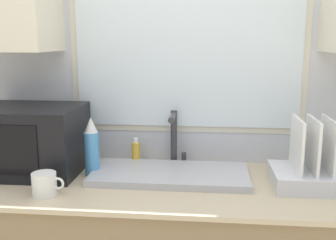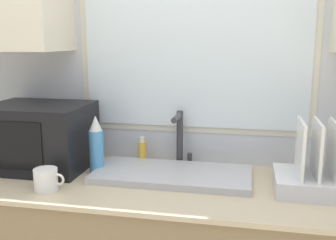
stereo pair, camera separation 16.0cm
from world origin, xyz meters
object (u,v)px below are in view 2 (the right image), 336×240
object	(u,v)px
soap_bottle	(142,152)
dish_rack	(315,176)
microwave	(39,136)
faucet	(180,134)
mug_near_sink	(46,180)
spray_bottle	(96,145)

from	to	relation	value
soap_bottle	dish_rack	bearing A→B (deg)	-15.91
microwave	soap_bottle	bearing A→B (deg)	18.34
microwave	soap_bottle	xyz separation A→B (m)	(0.46, 0.15, -0.09)
faucet	soap_bottle	world-z (taller)	faucet
faucet	microwave	bearing A→B (deg)	-167.01
soap_bottle	mug_near_sink	distance (m)	0.51
dish_rack	spray_bottle	distance (m)	0.95
dish_rack	soap_bottle	size ratio (longest dim) A/B	2.35
dish_rack	mug_near_sink	size ratio (longest dim) A/B	2.42
mug_near_sink	spray_bottle	bearing A→B (deg)	64.60
dish_rack	mug_near_sink	bearing A→B (deg)	-169.09
faucet	soap_bottle	bearing A→B (deg)	179.07
dish_rack	spray_bottle	world-z (taller)	dish_rack
faucet	spray_bottle	distance (m)	0.40
faucet	dish_rack	world-z (taller)	dish_rack
soap_bottle	mug_near_sink	xyz separation A→B (m)	(-0.29, -0.43, -0.01)
faucet	mug_near_sink	world-z (taller)	faucet
microwave	spray_bottle	size ratio (longest dim) A/B	1.74
faucet	mug_near_sink	size ratio (longest dim) A/B	2.07
spray_bottle	soap_bottle	bearing A→B (deg)	46.49
microwave	mug_near_sink	world-z (taller)	microwave
dish_rack	mug_near_sink	world-z (taller)	dish_rack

